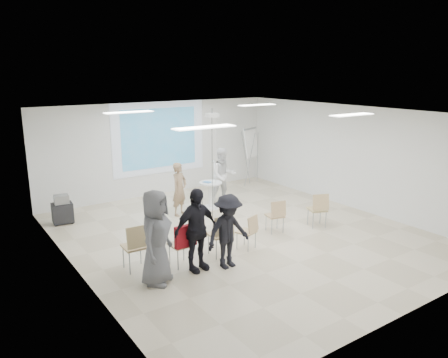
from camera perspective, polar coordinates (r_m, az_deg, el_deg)
floor at (r=10.99m, az=2.37°, el=-7.43°), size 8.00×9.00×0.10m
ceiling at (r=10.27m, az=2.55°, el=8.88°), size 8.00×9.00×0.10m
wall_back at (r=14.35m, az=-8.50°, el=3.98°), size 8.00×0.10×3.00m
wall_left at (r=8.80m, az=-19.23°, el=-3.09°), size 0.10×9.00×3.00m
wall_right at (r=13.30m, az=16.60°, el=2.75°), size 0.10×9.00×3.00m
projection_halo at (r=14.23m, az=-8.44°, el=5.33°), size 3.20×0.01×2.30m
projection_image at (r=14.22m, az=-8.41°, el=5.32°), size 2.60×0.01×1.90m
pedestal_table at (r=12.80m, az=-1.75°, el=-1.89°), size 0.87×0.87×0.82m
player_left at (r=12.18m, az=-5.85°, el=-0.87°), size 0.74×0.65×1.70m
player_right at (r=13.26m, az=-0.08°, el=0.83°), size 1.05×0.91×1.88m
controller_left at (r=12.42m, az=-5.71°, el=0.70°), size 0.08×0.11×0.04m
controller_right at (r=13.29m, az=-1.33°, el=2.31°), size 0.07×0.13×0.04m
chair_far_left at (r=9.03m, az=-11.42°, el=-8.27°), size 0.48×0.52×0.99m
chair_left_mid at (r=9.09m, az=-5.44°, el=-8.20°), size 0.44×0.48×0.92m
chair_left_inner at (r=9.51m, az=-0.33°, el=-6.94°), size 0.49×0.52×0.96m
chair_center at (r=9.93m, az=3.28°, el=-6.58°), size 0.49×0.51×0.80m
chair_right_inner at (r=10.96m, az=6.84°, el=-4.51°), size 0.48×0.51×0.85m
chair_right_far at (r=11.50m, az=12.26°, el=-3.62°), size 0.58×0.59×0.92m
red_jacket at (r=8.90m, az=-5.04°, el=-7.43°), size 0.48×0.13×0.46m
laptop at (r=9.61m, az=-0.64°, el=-7.04°), size 0.37×0.29×0.03m
audience_left at (r=8.76m, az=-3.67°, el=-5.89°), size 1.21×0.80×1.98m
audience_mid at (r=8.91m, az=0.55°, el=-6.23°), size 1.19×0.70×1.77m
audience_outer at (r=8.31m, az=-8.91°, el=-6.82°), size 1.20×1.17×2.07m
flipchart_easel at (r=15.36m, az=3.53°, el=4.72°), size 0.82×0.65×2.02m
av_cart at (r=12.36m, az=-20.37°, el=-3.85°), size 0.56×0.47×0.78m
ceiling_projector at (r=11.58m, az=-1.54°, el=7.68°), size 0.30×0.25×3.00m
fluor_panel_nw at (r=11.03m, az=-12.32°, el=8.52°), size 1.20×0.30×0.02m
fluor_panel_ne at (r=13.07m, az=4.33°, el=9.62°), size 1.20×0.30×0.02m
fluor_panel_sw at (r=7.92m, az=-2.57°, el=6.76°), size 1.20×0.30×0.02m
fluor_panel_se at (r=10.57m, az=16.36°, el=8.05°), size 1.20×0.30×0.02m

